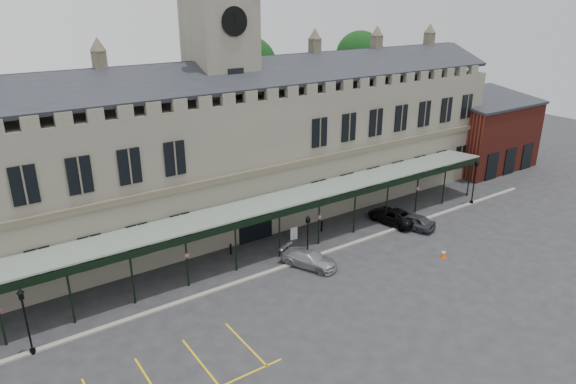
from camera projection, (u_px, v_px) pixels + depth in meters
ground at (336, 296)px, 36.27m from camera, size 140.00×140.00×0.00m
station_building at (226, 155)px, 46.19m from camera, size 60.00×10.36×17.30m
clock_tower at (222, 80)px, 43.90m from camera, size 5.60×5.60×24.80m
canopy at (278, 228)px, 41.15m from camera, size 50.00×4.10×4.30m
brick_annex at (484, 133)px, 62.83m from camera, size 12.40×8.36×9.23m
kerb at (292, 264)px, 40.47m from camera, size 60.00×0.40×0.12m
tree_behind_mid at (249, 66)px, 55.18m from camera, size 6.00×6.00×16.00m
tree_behind_right at (360, 57)px, 63.68m from camera, size 6.00×6.00×16.00m
lamp_post_left at (25, 316)px, 29.51m from camera, size 0.42×0.42×4.43m
lamp_post_mid at (308, 236)px, 39.66m from camera, size 0.40×0.40×4.24m
lamp_post_right at (475, 178)px, 51.42m from camera, size 0.45×0.45×4.77m
traffic_cone at (443, 254)px, 41.47m from camera, size 0.48×0.48×0.76m
sign_board at (294, 234)px, 44.51m from camera, size 0.68×0.13×1.16m
bollard_left at (231, 249)px, 41.98m from camera, size 0.17×0.17×0.94m
bollard_right at (322, 226)px, 46.14m from camera, size 0.17×0.17×0.98m
car_taxi at (309, 259)px, 40.04m from camera, size 3.60×4.92×1.32m
car_van at (393, 216)px, 47.81m from camera, size 2.93×5.28×1.40m
car_right_a at (412, 221)px, 46.70m from camera, size 2.87×4.49×1.42m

